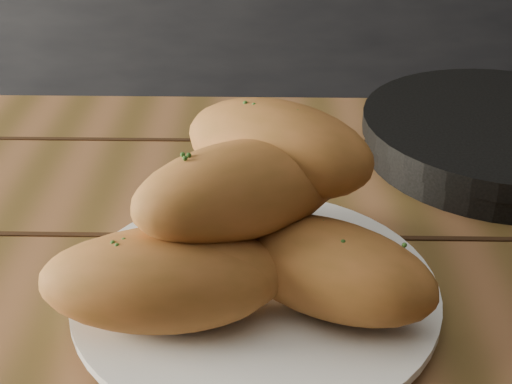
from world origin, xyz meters
name	(u,v)px	position (x,y,z in m)	size (l,w,h in m)	color
counter	(151,21)	(0.00, 1.70, 0.45)	(2.80, 0.60, 0.90)	black
plate	(255,293)	(0.37, -0.09, 0.76)	(0.29, 0.29, 0.02)	white
bread_rolls	(237,229)	(0.36, -0.09, 0.82)	(0.29, 0.24, 0.14)	#A9612E
skillet	(505,136)	(0.64, 0.18, 0.77)	(0.44, 0.31, 0.05)	black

